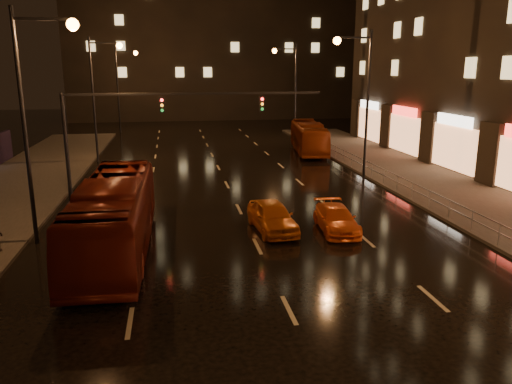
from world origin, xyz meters
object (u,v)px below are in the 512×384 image
(bus_red, at_px, (115,216))
(taxi_near, at_px, (272,216))
(bus_curb, at_px, (309,137))
(taxi_far, at_px, (336,219))

(bus_red, distance_m, taxi_near, 7.29)
(bus_red, relative_size, taxi_near, 2.68)
(taxi_near, bearing_deg, bus_curb, 64.92)
(bus_curb, distance_m, taxi_far, 22.85)
(taxi_near, height_order, taxi_far, taxi_near)
(bus_curb, bearing_deg, bus_red, -114.42)
(bus_red, xyz_separation_m, bus_curb, (14.88, 23.45, -0.19))
(taxi_near, relative_size, taxi_far, 1.05)
(bus_red, bearing_deg, taxi_far, 7.53)
(bus_red, height_order, taxi_near, bus_red)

